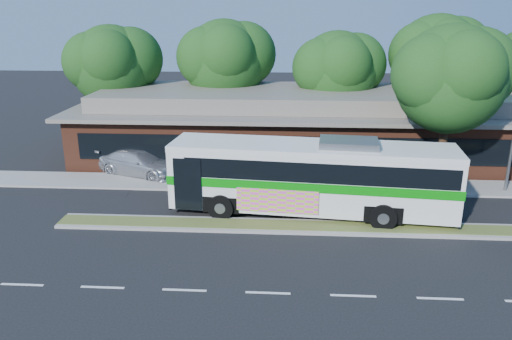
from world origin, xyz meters
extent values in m
plane|color=black|center=(0.00, 0.00, 0.00)|extent=(120.00, 120.00, 0.00)
cube|color=#435524|center=(0.00, 0.60, 0.07)|extent=(26.00, 1.10, 0.15)
cube|color=gray|center=(0.00, 6.40, 0.06)|extent=(44.00, 2.60, 0.12)
cube|color=black|center=(-18.00, 10.00, 0.01)|extent=(14.00, 12.00, 0.01)
cube|color=brown|center=(0.00, 13.00, 1.60)|extent=(32.00, 10.00, 3.20)
cube|color=slate|center=(0.00, 13.00, 3.32)|extent=(33.20, 11.20, 0.24)
cube|color=slate|center=(0.00, 13.00, 3.95)|extent=(30.00, 8.00, 1.00)
cube|color=black|center=(0.00, 7.97, 1.70)|extent=(30.00, 0.06, 1.60)
cylinder|color=black|center=(-15.00, 15.00, 1.99)|extent=(0.44, 0.44, 3.99)
sphere|color=#1A3B13|center=(-15.00, 15.00, 5.73)|extent=(5.80, 5.80, 5.80)
sphere|color=#1A3B13|center=(-13.70, 15.43, 6.19)|extent=(4.52, 4.52, 4.52)
cylinder|color=black|center=(-7.00, 16.00, 2.10)|extent=(0.44, 0.44, 4.20)
sphere|color=#1A3B13|center=(-7.00, 16.00, 6.00)|extent=(6.00, 6.00, 6.00)
sphere|color=#1A3B13|center=(-5.65, 16.45, 6.48)|extent=(4.68, 4.68, 4.68)
cylinder|color=black|center=(1.00, 15.00, 1.89)|extent=(0.44, 0.44, 3.78)
sphere|color=#1A3B13|center=(1.00, 15.00, 5.46)|extent=(5.60, 5.60, 5.60)
sphere|color=#1A3B13|center=(2.26, 15.42, 5.91)|extent=(4.37, 4.37, 4.37)
cylinder|color=black|center=(8.00, 16.00, 2.21)|extent=(0.44, 0.44, 4.41)
sphere|color=#1A3B13|center=(8.00, 16.00, 6.27)|extent=(6.20, 6.20, 6.20)
sphere|color=#1A3B13|center=(9.39, 16.46, 6.77)|extent=(4.84, 4.84, 4.84)
cube|color=silver|center=(-1.22, 2.40, 1.93)|extent=(13.72, 4.20, 3.10)
cube|color=black|center=(-0.88, 2.37, 2.56)|extent=(12.65, 4.15, 0.93)
cube|color=silver|center=(-1.22, 2.40, 3.35)|extent=(13.74, 4.23, 0.29)
cube|color=#05810B|center=(-1.22, 2.40, 1.84)|extent=(13.79, 4.28, 0.43)
cube|color=black|center=(-7.96, 3.08, 2.31)|extent=(0.32, 2.52, 1.92)
cube|color=black|center=(5.52, 1.72, 2.67)|extent=(0.30, 2.35, 1.24)
cube|color=#EE46CF|center=(-2.82, 1.08, 1.13)|extent=(3.81, 0.44, 1.12)
cube|color=slate|center=(0.46, 2.23, 3.64)|extent=(2.87, 2.06, 0.34)
cylinder|color=black|center=(-5.50, 1.41, 0.62)|extent=(1.27, 0.53, 1.24)
cylinder|color=black|center=(-5.22, 4.22, 0.62)|extent=(1.27, 0.53, 1.24)
cylinder|color=black|center=(2.00, 0.66, 0.62)|extent=(1.27, 0.53, 1.24)
cylinder|color=black|center=(2.28, 3.47, 0.62)|extent=(1.27, 0.53, 1.24)
imported|color=silver|center=(-11.27, 7.80, 0.77)|extent=(5.70, 3.94, 1.53)
cylinder|color=black|center=(6.00, 6.16, 2.22)|extent=(0.44, 0.44, 4.43)
sphere|color=#1A3B13|center=(6.00, 6.16, 6.14)|extent=(5.68, 5.68, 5.68)
sphere|color=#1A3B13|center=(7.28, 6.59, 6.59)|extent=(4.43, 4.43, 4.43)
camera|label=1|loc=(-2.46, -20.49, 9.60)|focal=35.00mm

